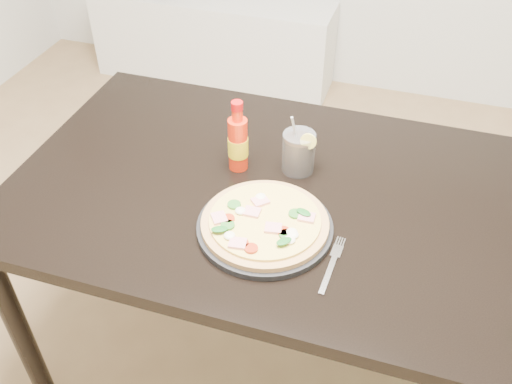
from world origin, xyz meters
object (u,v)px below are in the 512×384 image
(fork, at_px, (332,263))
(media_console, at_px, (213,40))
(dining_table, at_px, (269,210))
(pizza, at_px, (265,222))
(hot_sauce_bottle, at_px, (238,143))
(cola_cup, at_px, (298,153))
(plate, at_px, (265,227))

(fork, bearing_deg, media_console, 121.59)
(media_console, bearing_deg, fork, -61.36)
(dining_table, relative_size, pizza, 4.44)
(hot_sauce_bottle, relative_size, cola_cup, 1.18)
(plate, height_order, hot_sauce_bottle, hot_sauce_bottle)
(hot_sauce_bottle, distance_m, fork, 0.44)
(plate, distance_m, fork, 0.19)
(media_console, bearing_deg, pizza, -64.94)
(media_console, bearing_deg, plate, -64.91)
(fork, xyz_separation_m, media_console, (-1.09, 1.99, -0.50))
(hot_sauce_bottle, bearing_deg, fork, -40.60)
(plate, height_order, media_console, plate)
(fork, bearing_deg, plate, 164.44)
(dining_table, xyz_separation_m, cola_cup, (0.05, 0.10, 0.14))
(pizza, bearing_deg, cola_cup, 86.37)
(cola_cup, relative_size, media_console, 0.13)
(dining_table, xyz_separation_m, pizza, (0.04, -0.16, 0.11))
(cola_cup, height_order, fork, cola_cup)
(dining_table, height_order, hot_sauce_bottle, hot_sauce_bottle)
(pizza, xyz_separation_m, hot_sauce_bottle, (-0.14, 0.22, 0.06))
(plate, distance_m, media_console, 2.19)
(pizza, relative_size, hot_sauce_bottle, 1.49)
(dining_table, bearing_deg, plate, -77.40)
(hot_sauce_bottle, relative_size, fork, 1.12)
(media_console, bearing_deg, dining_table, -63.87)
(dining_table, relative_size, cola_cup, 7.81)
(hot_sauce_bottle, height_order, fork, hot_sauce_bottle)
(fork, bearing_deg, dining_table, 137.60)
(cola_cup, height_order, media_console, cola_cup)
(media_console, bearing_deg, hot_sauce_bottle, -66.07)
(pizza, bearing_deg, fork, -17.93)
(fork, distance_m, media_console, 2.32)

